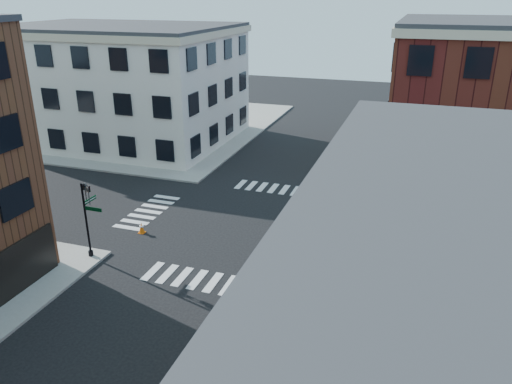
{
  "coord_description": "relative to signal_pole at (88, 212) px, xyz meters",
  "views": [
    {
      "loc": [
        10.26,
        -27.69,
        14.28
      ],
      "look_at": [
        0.94,
        -0.02,
        2.5
      ],
      "focal_mm": 35.0,
      "sensor_mm": 36.0,
      "label": 1
    }
  ],
  "objects": [
    {
      "name": "ground",
      "position": [
        6.72,
        6.68,
        -2.86
      ],
      "size": [
        120.0,
        120.0,
        0.0
      ],
      "primitive_type": "plane",
      "color": "black",
      "rests_on": "ground"
    },
    {
      "name": "traffic_cone",
      "position": [
        1.02,
        3.63,
        -2.51
      ],
      "size": [
        0.41,
        0.41,
        0.73
      ],
      "rotation": [
        0.0,
        0.0,
        0.04
      ],
      "color": "#E8600A",
      "rests_on": "ground"
    },
    {
      "name": "building_nw",
      "position": [
        -12.28,
        22.68,
        2.64
      ],
      "size": [
        22.0,
        16.0,
        11.0
      ],
      "primitive_type": "cube",
      "color": "white",
      "rests_on": "ground"
    },
    {
      "name": "sidewalk_nw",
      "position": [
        -14.28,
        27.68,
        -2.78
      ],
      "size": [
        30.0,
        30.0,
        0.15
      ],
      "primitive_type": "cube",
      "color": "gray",
      "rests_on": "ground"
    },
    {
      "name": "box_truck",
      "position": [
        19.18,
        3.72,
        -0.77
      ],
      "size": [
        8.95,
        2.89,
        4.01
      ],
      "rotation": [
        0.0,
        0.0,
        -0.02
      ],
      "color": "silver",
      "rests_on": "ground"
    },
    {
      "name": "tree_far",
      "position": [
        14.28,
        22.65,
        0.02
      ],
      "size": [
        2.43,
        2.43,
        4.07
      ],
      "color": "black",
      "rests_on": "ground"
    },
    {
      "name": "signal_pole",
      "position": [
        0.0,
        0.0,
        0.0
      ],
      "size": [
        1.29,
        1.24,
        4.6
      ],
      "color": "black",
      "rests_on": "ground"
    },
    {
      "name": "tree_near",
      "position": [
        14.28,
        16.65,
        0.3
      ],
      "size": [
        2.69,
        2.69,
        4.49
      ],
      "color": "black",
      "rests_on": "ground"
    }
  ]
}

